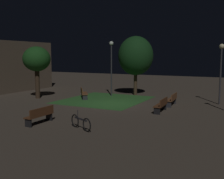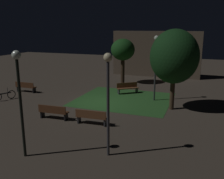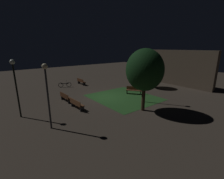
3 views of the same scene
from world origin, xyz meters
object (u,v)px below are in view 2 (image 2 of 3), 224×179
at_px(bench_corner, 91,117).
at_px(lamp_post_plaza_west, 156,57).
at_px(bench_by_lamp, 26,87).
at_px(tree_tall_center, 174,57).
at_px(bicycle, 5,96).
at_px(lamp_post_near_wall, 19,86).
at_px(lamp_post_plaza_east, 108,87).
at_px(tree_near_wall, 123,50).
at_px(bench_lawn_edge, 53,112).
at_px(bench_front_left, 127,88).

height_order(bench_corner, lamp_post_plaza_west, lamp_post_plaza_west).
bearing_deg(bench_corner, bench_by_lamp, 150.32).
height_order(tree_tall_center, bicycle, tree_tall_center).
bearing_deg(lamp_post_near_wall, bicycle, 137.60).
bearing_deg(lamp_post_plaza_east, tree_tall_center, 76.94).
xyz_separation_m(tree_tall_center, lamp_post_plaza_east, (-1.71, -7.36, -0.52)).
bearing_deg(tree_near_wall, tree_tall_center, -49.37).
bearing_deg(bench_lawn_edge, lamp_post_plaza_west, 51.41).
xyz_separation_m(bench_lawn_edge, lamp_post_near_wall, (1.35, -4.25, 2.59)).
bearing_deg(lamp_post_plaza_west, bench_by_lamp, -172.84).
relative_size(lamp_post_near_wall, lamp_post_plaza_west, 0.94).
distance_m(lamp_post_plaza_east, bicycle, 11.96).
relative_size(bench_lawn_edge, bench_corner, 1.00).
bearing_deg(tree_tall_center, lamp_post_plaza_west, 131.88).
height_order(bench_front_left, lamp_post_plaza_east, lamp_post_plaza_east).
bearing_deg(tree_near_wall, lamp_post_plaza_east, -74.37).
height_order(bench_corner, tree_tall_center, tree_tall_center).
xyz_separation_m(lamp_post_near_wall, bicycle, (-7.12, 6.50, -2.72)).
xyz_separation_m(bench_corner, tree_near_wall, (-1.73, 10.94, 2.74)).
distance_m(bench_corner, lamp_post_plaza_east, 4.43).
height_order(bench_lawn_edge, lamp_post_plaza_west, lamp_post_plaza_west).
distance_m(bench_front_left, bicycle, 9.64).
bearing_deg(lamp_post_plaza_west, tree_near_wall, 130.19).
bearing_deg(bench_lawn_edge, bicycle, 158.66).
relative_size(bench_front_left, lamp_post_plaza_west, 0.36).
relative_size(bench_front_left, bicycle, 1.07).
xyz_separation_m(lamp_post_near_wall, lamp_post_plaza_west, (3.52, 10.35, 0.17)).
bearing_deg(lamp_post_plaza_west, bench_front_left, 152.23).
relative_size(tree_tall_center, lamp_post_plaza_east, 1.20).
height_order(bench_by_lamp, lamp_post_near_wall, lamp_post_near_wall).
xyz_separation_m(tree_near_wall, bicycle, (-6.56, -8.68, -2.88)).
relative_size(tree_near_wall, bicycle, 2.70).
bearing_deg(bench_by_lamp, bench_corner, -29.68).
distance_m(tree_tall_center, bicycle, 12.74).
bearing_deg(lamp_post_near_wall, bench_corner, 74.70).
distance_m(bench_by_lamp, lamp_post_plaza_west, 11.14).
relative_size(bench_front_left, tree_near_wall, 0.40).
relative_size(bench_corner, bench_front_left, 1.06).
xyz_separation_m(bench_lawn_edge, bench_by_lamp, (-5.84, 4.76, 0.00)).
relative_size(bench_front_left, bench_by_lamp, 0.95).
bearing_deg(lamp_post_plaza_west, bench_corner, -111.14).
distance_m(bench_lawn_edge, bench_front_left, 7.79).
xyz_separation_m(bench_front_left, lamp_post_near_wall, (-1.01, -11.67, 2.59)).
bearing_deg(bench_by_lamp, lamp_post_near_wall, -51.41).
xyz_separation_m(bench_corner, bench_front_left, (-0.15, 7.42, 0.00)).
bearing_deg(tree_near_wall, bench_lawn_edge, -94.09).
bearing_deg(bench_front_left, bench_lawn_edge, -107.63).
xyz_separation_m(tree_tall_center, lamp_post_near_wall, (-5.02, -8.67, -0.46)).
bearing_deg(bench_corner, lamp_post_plaza_west, 68.86).
xyz_separation_m(bench_by_lamp, tree_near_wall, (6.62, 6.18, 2.74)).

